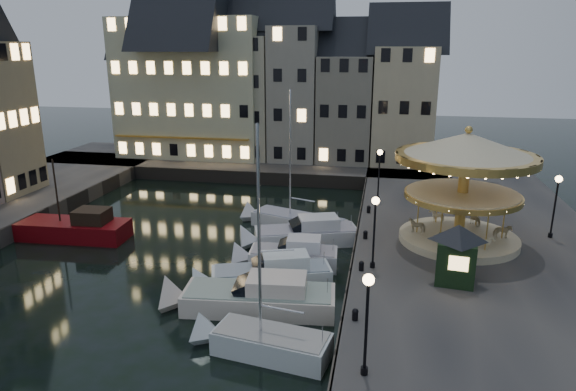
% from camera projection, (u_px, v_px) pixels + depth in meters
% --- Properties ---
extents(ground, '(160.00, 160.00, 0.00)m').
position_uv_depth(ground, '(245.00, 285.00, 29.74)').
color(ground, black).
rests_on(ground, ground).
extents(quay_east, '(16.00, 56.00, 1.30)m').
position_uv_depth(quay_east, '(482.00, 253.00, 32.71)').
color(quay_east, '#474442').
rests_on(quay_east, ground).
extents(quay_north, '(44.00, 12.00, 1.30)m').
position_uv_depth(quay_north, '(243.00, 164.00, 57.40)').
color(quay_north, '#474442').
rests_on(quay_north, ground).
extents(quaywall_e, '(0.15, 44.00, 1.30)m').
position_uv_depth(quaywall_e, '(356.00, 244.00, 34.14)').
color(quaywall_e, '#47423A').
rests_on(quaywall_e, ground).
extents(quaywall_n, '(48.00, 0.15, 1.30)m').
position_uv_depth(quaywall_n, '(246.00, 178.00, 51.38)').
color(quaywall_n, '#47423A').
rests_on(quaywall_n, ground).
extents(streetlamp_a, '(0.44, 0.44, 4.17)m').
position_uv_depth(streetlamp_a, '(367.00, 310.00, 18.84)').
color(streetlamp_a, black).
rests_on(streetlamp_a, quay_east).
extents(streetlamp_b, '(0.44, 0.44, 4.17)m').
position_uv_depth(streetlamp_b, '(375.00, 222.00, 28.27)').
color(streetlamp_b, black).
rests_on(streetlamp_b, quay_east).
extents(streetlamp_c, '(0.44, 0.44, 4.17)m').
position_uv_depth(streetlamp_c, '(379.00, 167.00, 41.00)').
color(streetlamp_c, black).
rests_on(streetlamp_c, quay_east).
extents(streetlamp_d, '(0.44, 0.44, 4.17)m').
position_uv_depth(streetlamp_d, '(556.00, 198.00, 32.84)').
color(streetlamp_d, black).
rests_on(streetlamp_d, quay_east).
extents(bollard_a, '(0.30, 0.30, 0.57)m').
position_uv_depth(bollard_a, '(355.00, 314.00, 23.40)').
color(bollard_a, black).
rests_on(bollard_a, quay_east).
extents(bollard_b, '(0.30, 0.30, 0.57)m').
position_uv_depth(bollard_b, '(361.00, 265.00, 28.58)').
color(bollard_b, black).
rests_on(bollard_b, quay_east).
extents(bollard_c, '(0.30, 0.30, 0.57)m').
position_uv_depth(bollard_c, '(365.00, 234.00, 33.30)').
color(bollard_c, black).
rests_on(bollard_c, quay_east).
extents(bollard_d, '(0.30, 0.30, 0.57)m').
position_uv_depth(bollard_d, '(369.00, 209.00, 38.48)').
color(bollard_d, black).
rests_on(bollard_d, quay_east).
extents(townhouse_na, '(5.50, 8.00, 12.80)m').
position_uv_depth(townhouse_na, '(150.00, 96.00, 59.35)').
color(townhouse_na, gray).
rests_on(townhouse_na, quay_north).
extents(townhouse_nb, '(6.16, 8.00, 13.80)m').
position_uv_depth(townhouse_nb, '(194.00, 92.00, 58.23)').
color(townhouse_nb, gray).
rests_on(townhouse_nb, quay_north).
extents(townhouse_nc, '(6.82, 8.00, 14.80)m').
position_uv_depth(townhouse_nc, '(246.00, 89.00, 57.01)').
color(townhouse_nc, '#A6A084').
rests_on(townhouse_nc, quay_north).
extents(townhouse_nd, '(5.50, 8.00, 15.80)m').
position_uv_depth(townhouse_nd, '(296.00, 85.00, 55.83)').
color(townhouse_nd, gray).
rests_on(townhouse_nd, quay_north).
extents(townhouse_ne, '(6.16, 8.00, 12.80)m').
position_uv_depth(townhouse_ne, '(346.00, 100.00, 55.28)').
color(townhouse_ne, gray).
rests_on(townhouse_ne, quay_north).
extents(townhouse_nf, '(6.82, 8.00, 13.80)m').
position_uv_depth(townhouse_nf, '(404.00, 96.00, 54.05)').
color(townhouse_nf, tan).
rests_on(townhouse_nf, quay_north).
extents(hotel_corner, '(17.60, 9.00, 16.80)m').
position_uv_depth(hotel_corner, '(194.00, 79.00, 57.80)').
color(hotel_corner, '#BDBE97').
rests_on(hotel_corner, quay_north).
extents(motorboat_a, '(6.35, 2.91, 10.42)m').
position_uv_depth(motorboat_a, '(260.00, 342.00, 23.09)').
color(motorboat_a, silver).
rests_on(motorboat_a, ground).
extents(motorboat_b, '(9.04, 3.42, 2.15)m').
position_uv_depth(motorboat_b, '(252.00, 298.00, 26.87)').
color(motorboat_b, beige).
rests_on(motorboat_b, ground).
extents(motorboat_c, '(7.79, 4.26, 10.45)m').
position_uv_depth(motorboat_c, '(264.00, 276.00, 29.44)').
color(motorboat_c, white).
rests_on(motorboat_c, ground).
extents(motorboat_d, '(6.55, 2.54, 2.15)m').
position_uv_depth(motorboat_d, '(287.00, 257.00, 32.20)').
color(motorboat_d, silver).
rests_on(motorboat_d, ground).
extents(motorboat_e, '(8.13, 4.73, 2.15)m').
position_uv_depth(motorboat_e, '(301.00, 235.00, 35.82)').
color(motorboat_e, silver).
rests_on(motorboat_e, ground).
extents(motorboat_f, '(8.17, 4.64, 11.00)m').
position_uv_depth(motorboat_f, '(292.00, 222.00, 38.96)').
color(motorboat_f, silver).
rests_on(motorboat_f, ground).
extents(red_fishing_boat, '(7.84, 3.00, 6.02)m').
position_uv_depth(red_fishing_boat, '(76.00, 229.00, 36.81)').
color(red_fishing_boat, '#63050B').
rests_on(red_fishing_boat, ground).
extents(carousel, '(8.51, 8.51, 7.45)m').
position_uv_depth(carousel, '(465.00, 167.00, 31.46)').
color(carousel, beige).
rests_on(carousel, quay_east).
extents(ticket_kiosk, '(3.10, 3.10, 3.64)m').
position_uv_depth(ticket_kiosk, '(457.00, 244.00, 26.71)').
color(ticket_kiosk, black).
rests_on(ticket_kiosk, quay_east).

